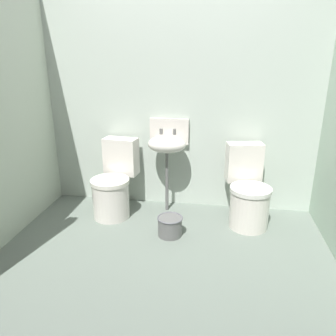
# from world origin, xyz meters

# --- Properties ---
(ground_plane) EXTENTS (3.28, 2.51, 0.08)m
(ground_plane) POSITION_xyz_m (0.00, 0.00, -0.04)
(ground_plane) COLOR slate
(wall_back) EXTENTS (3.28, 0.10, 2.38)m
(wall_back) POSITION_xyz_m (0.00, 1.11, 1.19)
(wall_back) COLOR #B5C1B4
(wall_back) RESTS_ON ground
(toilet_left) EXTENTS (0.45, 0.63, 0.78)m
(toilet_left) POSITION_xyz_m (-0.65, 0.70, 0.32)
(toilet_left) COLOR silver
(toilet_left) RESTS_ON ground
(toilet_right) EXTENTS (0.49, 0.65, 0.78)m
(toilet_right) POSITION_xyz_m (0.74, 0.71, 0.32)
(toilet_right) COLOR silver
(toilet_right) RESTS_ON ground
(sink) EXTENTS (0.42, 0.35, 0.99)m
(sink) POSITION_xyz_m (-0.11, 0.89, 0.75)
(sink) COLOR #61615F
(sink) RESTS_ON ground
(bucket) EXTENTS (0.24, 0.24, 0.19)m
(bucket) POSITION_xyz_m (0.01, 0.33, 0.10)
(bucket) COLOR #61615F
(bucket) RESTS_ON ground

